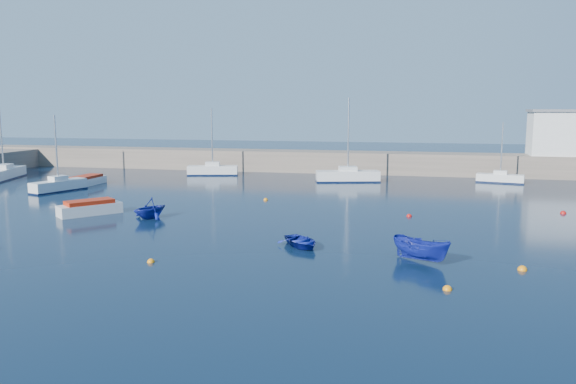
% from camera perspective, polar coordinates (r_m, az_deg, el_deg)
% --- Properties ---
extents(ground, '(220.00, 220.00, 0.00)m').
position_cam_1_polar(ground, '(28.35, -13.25, -8.20)').
color(ground, black).
rests_on(ground, ground).
extents(back_wall, '(96.00, 4.50, 2.60)m').
position_cam_1_polar(back_wall, '(71.68, 3.06, 3.12)').
color(back_wall, '#736557').
rests_on(back_wall, ground).
extents(harbor_office, '(10.00, 4.00, 5.00)m').
position_cam_1_polar(harbor_office, '(72.60, 27.22, 5.27)').
color(harbor_office, silver).
rests_on(harbor_office, back_wall).
extents(sailboat_3, '(3.26, 5.69, 7.39)m').
position_cam_1_polar(sailboat_3, '(58.93, -22.29, 0.64)').
color(sailboat_3, silver).
rests_on(sailboat_3, ground).
extents(sailboat_4, '(4.16, 7.79, 9.83)m').
position_cam_1_polar(sailboat_4, '(71.87, -26.89, 1.72)').
color(sailboat_4, silver).
rests_on(sailboat_4, ground).
extents(sailboat_5, '(6.22, 3.13, 8.03)m').
position_cam_1_polar(sailboat_5, '(68.52, -7.66, 2.25)').
color(sailboat_5, silver).
rests_on(sailboat_5, ground).
extents(sailboat_6, '(7.17, 3.68, 9.15)m').
position_cam_1_polar(sailboat_6, '(62.13, 6.09, 1.67)').
color(sailboat_6, silver).
rests_on(sailboat_6, ground).
extents(sailboat_7, '(5.04, 2.35, 6.54)m').
position_cam_1_polar(sailboat_7, '(65.03, 20.74, 1.35)').
color(sailboat_7, silver).
rests_on(sailboat_7, ground).
extents(motorboat_1, '(4.14, 4.59, 1.13)m').
position_cam_1_polar(motorboat_1, '(45.32, -19.49, -1.51)').
color(motorboat_1, silver).
rests_on(motorboat_1, ground).
extents(motorboat_2, '(1.79, 5.00, 1.03)m').
position_cam_1_polar(motorboat_2, '(62.78, -19.76, 1.11)').
color(motorboat_2, silver).
rests_on(motorboat_2, ground).
extents(dinghy_center, '(3.58, 3.72, 0.63)m').
position_cam_1_polar(dinghy_center, '(32.95, 1.35, -5.05)').
color(dinghy_center, navy).
rests_on(dinghy_center, ground).
extents(dinghy_left, '(3.45, 3.66, 1.53)m').
position_cam_1_polar(dinghy_left, '(42.47, -13.86, -1.60)').
color(dinghy_left, navy).
rests_on(dinghy_left, ground).
extents(dinghy_right, '(3.58, 2.95, 1.33)m').
position_cam_1_polar(dinghy_right, '(30.55, 13.38, -5.70)').
color(dinghy_right, navy).
rests_on(dinghy_right, ground).
extents(buoy_0, '(0.41, 0.41, 0.41)m').
position_cam_1_polar(buoy_0, '(30.64, -13.75, -6.95)').
color(buoy_0, orange).
rests_on(buoy_0, ground).
extents(buoy_1, '(0.41, 0.41, 0.41)m').
position_cam_1_polar(buoy_1, '(43.01, 12.21, -2.45)').
color(buoy_1, '#B0110D').
rests_on(buoy_1, ground).
extents(buoy_2, '(0.48, 0.48, 0.48)m').
position_cam_1_polar(buoy_2, '(30.72, 22.70, -7.34)').
color(buoy_2, orange).
rests_on(buoy_2, ground).
extents(buoy_3, '(0.40, 0.40, 0.40)m').
position_cam_1_polar(buoy_3, '(49.47, -2.28, -0.84)').
color(buoy_3, orange).
rests_on(buoy_3, ground).
extents(buoy_4, '(0.46, 0.46, 0.46)m').
position_cam_1_polar(buoy_4, '(48.12, 26.17, -1.98)').
color(buoy_4, '#B0110D').
rests_on(buoy_4, ground).
extents(buoy_5, '(0.43, 0.43, 0.43)m').
position_cam_1_polar(buoy_5, '(26.44, 15.89, -9.54)').
color(buoy_5, orange).
rests_on(buoy_5, ground).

